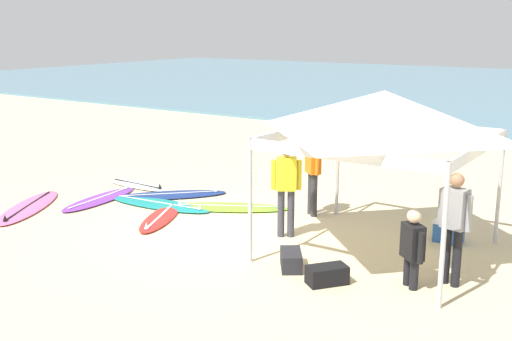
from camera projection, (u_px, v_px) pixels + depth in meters
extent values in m
plane|color=beige|center=(228.00, 229.00, 11.89)|extent=(80.00, 80.00, 0.00)
cylinder|color=#B7B7BC|center=(250.00, 201.00, 10.01)|extent=(0.07, 0.07, 2.05)
cylinder|color=#B7B7BC|center=(444.00, 237.00, 8.32)|extent=(0.07, 0.07, 2.05)
cylinder|color=#B7B7BC|center=(338.00, 166.00, 12.53)|extent=(0.07, 0.07, 2.05)
cylinder|color=#B7B7BC|center=(500.00, 188.00, 10.84)|extent=(0.07, 0.07, 2.05)
cube|color=white|center=(340.00, 155.00, 8.95)|extent=(3.12, 0.03, 0.18)
cube|color=white|center=(416.00, 126.00, 11.47)|extent=(3.12, 0.03, 0.18)
cube|color=white|center=(300.00, 130.00, 11.06)|extent=(0.03, 3.12, 0.18)
cube|color=white|center=(480.00, 149.00, 9.37)|extent=(0.03, 3.12, 0.18)
pyramid|color=white|center=(384.00, 112.00, 10.11)|extent=(3.24, 3.24, 0.70)
ellipsoid|color=purple|center=(100.00, 199.00, 13.77)|extent=(0.85, 2.29, 0.07)
cube|color=white|center=(99.00, 197.00, 13.76)|extent=(0.26, 1.89, 0.01)
cone|color=white|center=(126.00, 186.00, 14.54)|extent=(0.09, 0.09, 0.12)
ellipsoid|color=red|center=(160.00, 218.00, 12.45)|extent=(1.30, 2.02, 0.07)
cube|color=white|center=(160.00, 216.00, 12.44)|extent=(0.73, 1.55, 0.01)
cone|color=white|center=(146.00, 226.00, 11.65)|extent=(0.09, 0.09, 0.12)
ellipsoid|color=#7AD12D|center=(228.00, 207.00, 13.16)|extent=(2.54, 1.81, 0.07)
cube|color=white|center=(228.00, 205.00, 13.15)|extent=(1.91, 1.07, 0.01)
cone|color=white|center=(180.00, 202.00, 13.23)|extent=(0.09, 0.09, 0.12)
ellipsoid|color=white|center=(137.00, 185.00, 14.98)|extent=(1.85, 0.55, 0.07)
cube|color=black|center=(137.00, 184.00, 14.97)|extent=(1.56, 0.09, 0.01)
cone|color=black|center=(160.00, 186.00, 14.53)|extent=(0.09, 0.09, 0.12)
ellipsoid|color=navy|center=(170.00, 195.00, 14.11)|extent=(2.30, 2.30, 0.07)
cube|color=white|center=(170.00, 193.00, 14.10)|extent=(1.57, 1.57, 0.01)
cone|color=white|center=(216.00, 189.00, 14.29)|extent=(0.09, 0.09, 0.12)
ellipsoid|color=pink|center=(29.00, 207.00, 13.18)|extent=(1.88, 2.60, 0.07)
cube|color=black|center=(29.00, 205.00, 13.17)|extent=(1.12, 1.94, 0.01)
cone|color=black|center=(5.00, 218.00, 12.13)|extent=(0.09, 0.09, 0.12)
ellipsoid|color=#19847F|center=(159.00, 204.00, 13.40)|extent=(2.60, 0.92, 0.07)
cube|color=white|center=(159.00, 202.00, 13.39)|extent=(2.16, 0.24, 0.01)
cone|color=white|center=(200.00, 206.00, 12.89)|extent=(0.09, 0.09, 0.12)
cylinder|color=#383842|center=(281.00, 213.00, 11.35)|extent=(0.13, 0.13, 0.88)
cylinder|color=#383842|center=(291.00, 213.00, 11.35)|extent=(0.13, 0.13, 0.88)
cube|color=yellow|center=(286.00, 174.00, 11.18)|extent=(0.42, 0.38, 0.60)
sphere|color=#9E7051|center=(287.00, 150.00, 11.08)|extent=(0.21, 0.21, 0.21)
cylinder|color=yellow|center=(273.00, 175.00, 11.19)|extent=(0.09, 0.09, 0.54)
cylinder|color=yellow|center=(299.00, 175.00, 11.18)|extent=(0.09, 0.09, 0.54)
cylinder|color=#2D2D33|center=(311.00, 193.00, 12.73)|extent=(0.13, 0.13, 0.88)
cylinder|color=#2D2D33|center=(314.00, 195.00, 12.56)|extent=(0.13, 0.13, 0.88)
cube|color=orange|center=(313.00, 158.00, 12.48)|extent=(0.42, 0.40, 0.60)
sphere|color=beige|center=(314.00, 137.00, 12.38)|extent=(0.21, 0.21, 0.21)
cylinder|color=orange|center=(309.00, 157.00, 12.70)|extent=(0.09, 0.09, 0.54)
cylinder|color=orange|center=(317.00, 162.00, 12.27)|extent=(0.09, 0.09, 0.54)
cylinder|color=black|center=(457.00, 258.00, 9.17)|extent=(0.13, 0.13, 0.88)
cylinder|color=black|center=(446.00, 255.00, 9.30)|extent=(0.13, 0.13, 0.88)
cube|color=gray|center=(455.00, 208.00, 9.07)|extent=(0.41, 0.31, 0.60)
sphere|color=#9E7051|center=(457.00, 180.00, 8.97)|extent=(0.21, 0.21, 0.21)
cylinder|color=gray|center=(469.00, 213.00, 8.90)|extent=(0.09, 0.09, 0.54)
cylinder|color=gray|center=(441.00, 206.00, 9.24)|extent=(0.09, 0.09, 0.54)
cylinder|color=black|center=(414.00, 275.00, 9.10)|extent=(0.13, 0.13, 0.45)
cylinder|color=black|center=(408.00, 270.00, 9.27)|extent=(0.13, 0.13, 0.45)
cube|color=black|center=(413.00, 241.00, 9.08)|extent=(0.42, 0.40, 0.52)
sphere|color=beige|center=(414.00, 216.00, 8.99)|extent=(0.21, 0.21, 0.21)
cylinder|color=black|center=(421.00, 248.00, 8.87)|extent=(0.09, 0.09, 0.47)
cylinder|color=black|center=(405.00, 238.00, 9.30)|extent=(0.09, 0.09, 0.47)
cube|color=#232328|center=(291.00, 260.00, 9.92)|extent=(0.60, 0.68, 0.28)
cube|color=black|center=(327.00, 275.00, 9.32)|extent=(0.62, 0.67, 0.28)
cube|color=#2D60B7|center=(449.00, 233.00, 11.13)|extent=(0.48, 0.34, 0.34)
cube|color=white|center=(449.00, 222.00, 11.09)|extent=(0.50, 0.36, 0.05)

